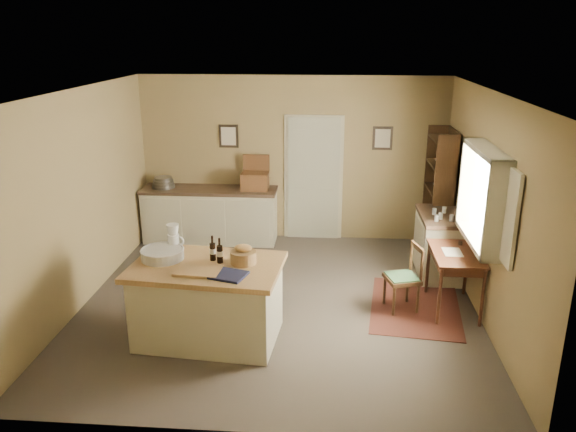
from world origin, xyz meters
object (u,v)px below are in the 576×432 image
sideboard (211,213)px  writing_desk (456,259)px  right_cabinet (439,244)px  shelving_unit (442,193)px  desk_chair (402,279)px  work_island (208,299)px

sideboard → writing_desk: bearing=-31.8°
right_cabinet → sideboard: bearing=162.7°
sideboard → shelving_unit: size_ratio=1.13×
writing_desk → right_cabinet: (-0.00, 1.09, -0.21)m
sideboard → right_cabinet: 3.71m
right_cabinet → shelving_unit: 1.01m
sideboard → writing_desk: 4.17m
sideboard → desk_chair: size_ratio=2.66×
desk_chair → right_cabinet: size_ratio=0.80×
sideboard → desk_chair: 3.67m
right_cabinet → work_island: bearing=-145.3°
desk_chair → shelving_unit: shelving_unit is taller
right_cabinet → desk_chair: bearing=-119.4°
sideboard → desk_chair: bearing=-38.0°
writing_desk → shelving_unit: 1.97m
work_island → desk_chair: bearing=26.0°
work_island → desk_chair: size_ratio=2.08×
desk_chair → right_cabinet: (0.65, 1.15, 0.04)m
work_island → desk_chair: 2.43m
work_island → right_cabinet: bearing=39.7°
work_island → sideboard: bearing=106.2°
work_island → right_cabinet: 3.55m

